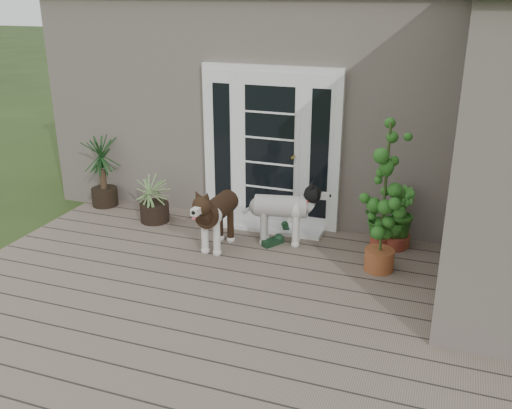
% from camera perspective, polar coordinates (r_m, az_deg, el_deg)
% --- Properties ---
extents(deck, '(6.20, 4.60, 0.12)m').
position_cam_1_polar(deck, '(6.05, -3.48, -10.11)').
color(deck, '#6B5B4C').
rests_on(deck, ground).
extents(house_main, '(7.40, 4.00, 3.10)m').
position_cam_1_polar(house_main, '(9.38, 6.69, 10.77)').
color(house_main, '#665E54').
rests_on(house_main, ground).
extents(door_unit, '(1.90, 0.14, 2.15)m').
position_cam_1_polar(door_unit, '(7.58, 1.46, 5.75)').
color(door_unit, white).
rests_on(door_unit, deck).
extents(door_step, '(1.60, 0.40, 0.05)m').
position_cam_1_polar(door_step, '(7.74, 0.93, -2.14)').
color(door_step, white).
rests_on(door_step, deck).
extents(brindle_dog, '(0.42, 0.92, 0.76)m').
position_cam_1_polar(brindle_dog, '(7.03, -3.89, -1.51)').
color(brindle_dog, '#301E11').
rests_on(brindle_dog, deck).
extents(white_dog, '(0.94, 0.55, 0.74)m').
position_cam_1_polar(white_dog, '(7.15, 2.50, -1.19)').
color(white_dog, silver).
rests_on(white_dog, deck).
extents(spider_plant, '(0.72, 0.72, 0.72)m').
position_cam_1_polar(spider_plant, '(7.96, -10.26, 0.75)').
color(spider_plant, '#9AB871').
rests_on(spider_plant, deck).
extents(yucca, '(0.92, 0.92, 1.06)m').
position_cam_1_polar(yucca, '(8.68, -15.22, 3.22)').
color(yucca, black).
rests_on(yucca, deck).
extents(herb_a, '(0.58, 0.58, 0.58)m').
position_cam_1_polar(herb_a, '(7.20, 12.45, -2.18)').
color(herb_a, '#1E5C1A').
rests_on(herb_a, deck).
extents(herb_b, '(0.51, 0.51, 0.56)m').
position_cam_1_polar(herb_b, '(7.31, 14.32, -2.07)').
color(herb_b, '#2E651C').
rests_on(herb_b, deck).
extents(herb_c, '(0.33, 0.33, 0.48)m').
position_cam_1_polar(herb_c, '(7.27, 13.83, -2.51)').
color(herb_c, '#275718').
rests_on(herb_c, deck).
extents(sapling, '(0.54, 0.54, 1.80)m').
position_cam_1_polar(sapling, '(6.42, 12.81, 0.76)').
color(sapling, '#1A5E1B').
rests_on(sapling, deck).
extents(clog_left, '(0.22, 0.29, 0.08)m').
position_cam_1_polar(clog_left, '(7.66, 2.98, -2.32)').
color(clog_left, '#15361D').
rests_on(clog_left, deck).
extents(clog_right, '(0.30, 0.37, 0.10)m').
position_cam_1_polar(clog_right, '(7.22, 1.69, -3.70)').
color(clog_right, black).
rests_on(clog_right, deck).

